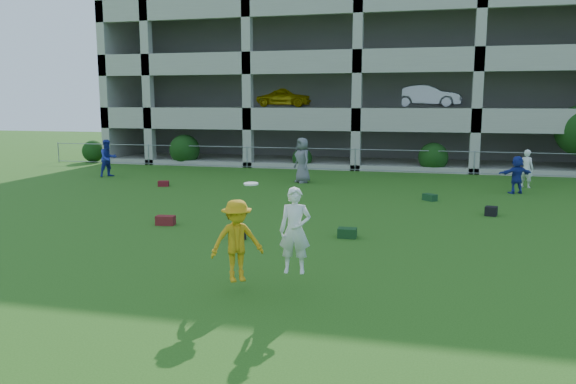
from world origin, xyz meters
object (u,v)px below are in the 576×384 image
(bystander_e, at_px, (526,169))
(frisbee_contest, at_px, (253,238))
(crate_d, at_px, (491,211))
(bystander_d, at_px, (517,175))
(bystander_a, at_px, (108,158))
(bystander_c, at_px, (302,160))
(parking_garage, at_px, (373,65))

(bystander_e, distance_m, frisbee_contest, 17.19)
(bystander_e, relative_size, frisbee_contest, 0.81)
(crate_d, bearing_deg, bystander_e, 73.00)
(bystander_d, xyz_separation_m, crate_d, (-1.42, -4.96, -0.61))
(bystander_a, xyz_separation_m, bystander_c, (9.65, 0.33, 0.11))
(crate_d, distance_m, frisbee_contest, 10.32)
(frisbee_contest, relative_size, parking_garage, 0.07)
(bystander_a, bearing_deg, bystander_e, -54.56)
(bystander_d, height_order, crate_d, bystander_d)
(bystander_c, distance_m, crate_d, 9.59)
(bystander_a, relative_size, parking_garage, 0.06)
(crate_d, height_order, parking_garage, parking_garage)
(bystander_c, height_order, parking_garage, parking_garage)
(bystander_a, relative_size, bystander_c, 0.89)
(bystander_a, relative_size, bystander_e, 1.11)
(frisbee_contest, bearing_deg, bystander_c, 99.04)
(bystander_a, bearing_deg, crate_d, -75.90)
(crate_d, bearing_deg, bystander_c, 142.33)
(frisbee_contest, bearing_deg, bystander_e, 64.97)
(bystander_e, bearing_deg, frisbee_contest, 100.09)
(bystander_c, distance_m, frisbee_contest, 14.88)
(crate_d, xyz_separation_m, frisbee_contest, (-5.22, -8.86, 0.93))
(crate_d, bearing_deg, bystander_a, 162.27)
(bystander_d, bearing_deg, bystander_e, -134.62)
(bystander_c, bearing_deg, bystander_d, 39.92)
(bystander_a, height_order, bystander_e, bystander_a)
(bystander_a, distance_m, bystander_e, 19.30)
(bystander_e, relative_size, crate_d, 4.67)
(bystander_e, height_order, frisbee_contest, frisbee_contest)
(bystander_c, xyz_separation_m, bystander_d, (8.98, -0.87, -0.26))
(bystander_c, xyz_separation_m, frisbee_contest, (2.34, -14.69, 0.06))
(bystander_e, bearing_deg, bystander_c, 40.38)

